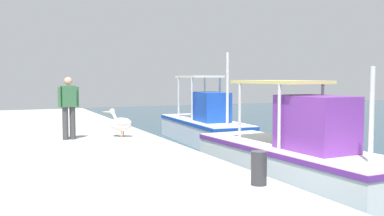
# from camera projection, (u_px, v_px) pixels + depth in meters

# --- Properties ---
(fishing_boat_nearest) EXTENTS (5.88, 1.98, 3.38)m
(fishing_boat_nearest) POSITION_uv_depth(u_px,v_px,m) (204.00, 125.00, 16.93)
(fishing_boat_nearest) COLOR white
(fishing_boat_nearest) RESTS_ON ground
(fishing_boat_second) EXTENTS (6.42, 2.25, 2.75)m
(fishing_boat_second) POSITION_uv_depth(u_px,v_px,m) (297.00, 153.00, 10.74)
(fishing_boat_second) COLOR white
(fishing_boat_second) RESTS_ON ground
(pelican) EXTENTS (0.77, 0.87, 0.82)m
(pelican) POSITION_uv_depth(u_px,v_px,m) (121.00, 123.00, 12.68)
(pelican) COLOR tan
(pelican) RESTS_ON quay_pier
(fisherman_standing) EXTENTS (0.29, 0.58, 1.74)m
(fisherman_standing) POSITION_uv_depth(u_px,v_px,m) (69.00, 105.00, 12.13)
(fisherman_standing) COLOR #3F3F42
(fisherman_standing) RESTS_ON quay_pier
(mooring_bollard_nearest) EXTENTS (0.26, 0.26, 0.55)m
(mooring_bollard_nearest) POSITION_uv_depth(u_px,v_px,m) (259.00, 168.00, 7.02)
(mooring_bollard_nearest) COLOR #333338
(mooring_bollard_nearest) RESTS_ON quay_pier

